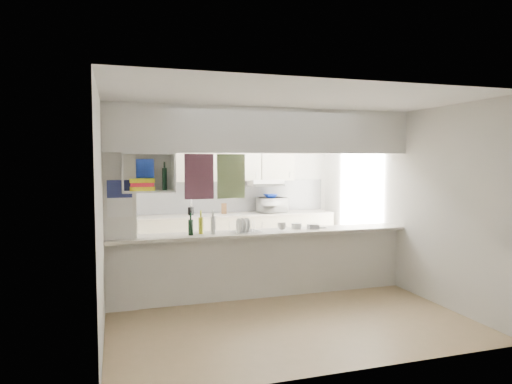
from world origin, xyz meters
name	(u,v)px	position (x,y,z in m)	size (l,w,h in m)	color
floor	(263,296)	(0.00, 0.00, 0.00)	(4.80, 4.80, 0.00)	tan
ceiling	(263,109)	(0.00, 0.00, 2.60)	(4.80, 4.80, 0.00)	white
wall_back	(223,192)	(0.00, 2.40, 1.30)	(4.20, 4.20, 0.00)	silver
wall_left	(103,209)	(-2.10, 0.00, 1.30)	(4.80, 4.80, 0.00)	silver
wall_right	(394,200)	(2.10, 0.00, 1.30)	(4.80, 4.80, 0.00)	silver
servery_partition	(251,178)	(-0.17, 0.00, 1.66)	(4.20, 0.50, 2.60)	silver
cubby_shelf	(147,176)	(-1.57, -0.06, 1.71)	(0.65, 0.35, 0.50)	white
kitchen_run	(235,219)	(0.16, 2.14, 0.83)	(3.60, 0.63, 2.24)	beige
microwave	(272,205)	(0.87, 2.10, 1.06)	(0.51, 0.35, 0.28)	white
bowl	(271,196)	(0.84, 2.10, 1.23)	(0.26, 0.26, 0.06)	#0E299D
dish_rack	(245,226)	(-0.26, -0.02, 1.00)	(0.44, 0.36, 0.21)	silver
cup	(282,226)	(0.26, -0.04, 0.98)	(0.12, 0.12, 0.10)	white
wine_bottles	(202,225)	(-0.86, -0.02, 1.04)	(0.37, 0.15, 0.33)	black
plastic_tubs	(303,226)	(0.63, 0.06, 0.95)	(0.50, 0.23, 0.08)	silver
utensil_jar	(191,211)	(-0.66, 2.15, 0.99)	(0.10, 0.10, 0.15)	black
knife_block	(224,209)	(-0.04, 2.18, 1.02)	(0.10, 0.08, 0.19)	brown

